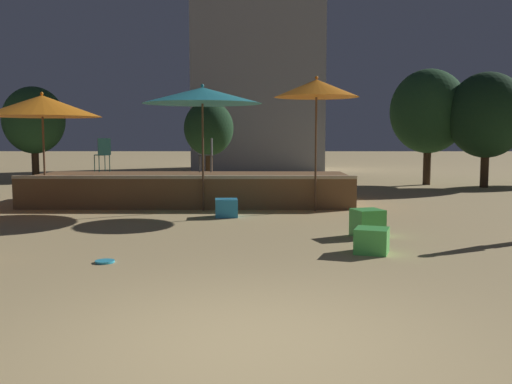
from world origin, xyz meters
name	(u,v)px	position (x,y,z in m)	size (l,w,h in m)	color
ground_plane	(253,345)	(0.00, 0.00, 0.00)	(120.00, 120.00, 0.00)	tan
wooden_deck	(191,189)	(-1.78, 10.48, 0.38)	(8.42, 2.98, 0.84)	brown
patio_umbrella_0	(42,106)	(-5.28, 9.27, 2.53)	(2.85, 2.85, 2.88)	brown
patio_umbrella_1	(316,89)	(1.40, 8.88, 2.92)	(2.02, 2.02, 3.22)	brown
patio_umbrella_2	(202,96)	(-1.31, 8.91, 2.76)	(2.86, 2.86, 3.04)	brown
cube_seat_0	(368,223)	(2.01, 5.37, 0.25)	(0.62, 0.62, 0.49)	#4CC651
cube_seat_1	(372,241)	(1.80, 3.91, 0.20)	(0.63, 0.63, 0.39)	#4CC651
cube_seat_2	(226,208)	(-0.69, 7.84, 0.20)	(0.53, 0.53, 0.40)	#2D9EDB
bistro_chair_0	(209,152)	(-1.30, 10.42, 1.38)	(0.40, 0.40, 0.90)	#47474C
bistro_chair_1	(103,152)	(-4.15, 10.51, 1.38)	(0.48, 0.48, 0.90)	#1E4C47
frisbee_disc	(105,261)	(-2.16, 3.21, 0.02)	(0.28, 0.28, 0.03)	#33B2D8
background_tree_0	(34,120)	(-8.85, 17.75, 2.40)	(2.39, 2.39, 3.73)	#3D2B1C
background_tree_1	(429,111)	(6.23, 16.21, 2.68)	(2.78, 2.78, 4.22)	#3D2B1C
background_tree_2	(487,115)	(7.91, 15.11, 2.51)	(2.69, 2.69, 3.99)	#3D2B1C
background_tree_3	(209,129)	(-1.90, 17.21, 2.07)	(1.90, 1.90, 3.14)	#3D2B1C
distant_building	(258,54)	(-0.03, 25.59, 6.05)	(6.60, 4.89, 12.10)	gray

